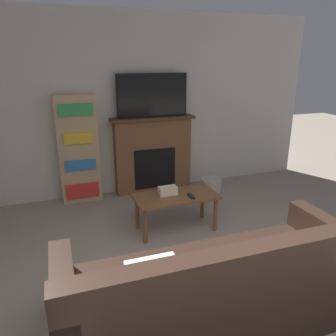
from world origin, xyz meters
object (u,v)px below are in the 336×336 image
object	(u,v)px
tv	(152,95)
bookshelf	(78,150)
couch	(217,290)
storage_basket	(211,184)
fireplace	(153,154)
coffee_table	(176,200)

from	to	relation	value
tv	bookshelf	bearing A→B (deg)	-179.85
tv	couch	bearing A→B (deg)	-96.99
storage_basket	couch	bearing A→B (deg)	-115.79
bookshelf	storage_basket	bearing A→B (deg)	-9.05
fireplace	couch	distance (m)	2.91
fireplace	coffee_table	distance (m)	1.37
fireplace	storage_basket	world-z (taller)	fireplace
couch	tv	bearing A→B (deg)	83.01
fireplace	tv	bearing A→B (deg)	-90.00
bookshelf	fireplace	bearing A→B (deg)	1.16
couch	storage_basket	xyz separation A→B (m)	(1.22, 2.53, -0.19)
couch	storage_basket	size ratio (longest dim) A/B	7.33
coffee_table	tv	bearing A→B (deg)	84.93
couch	coffee_table	size ratio (longest dim) A/B	2.41
tv	couch	distance (m)	3.12
storage_basket	tv	bearing A→B (deg)	159.76
coffee_table	bookshelf	bearing A→B (deg)	127.24
fireplace	coffee_table	world-z (taller)	fireplace
storage_basket	bookshelf	bearing A→B (deg)	170.95
tv	couch	size ratio (longest dim) A/B	0.45
tv	fireplace	bearing A→B (deg)	90.00
storage_basket	fireplace	bearing A→B (deg)	158.62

